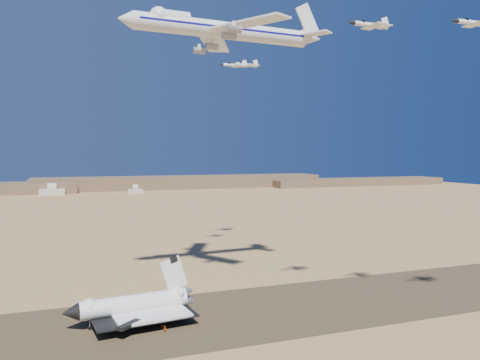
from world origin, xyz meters
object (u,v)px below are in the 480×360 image
object	(u,v)px
crew_c	(162,326)
chase_jet_a	(370,25)
chase_jet_b	(473,23)
shuttle	(133,306)
crew_a	(164,327)
chase_jet_e	(234,65)
crew_b	(165,329)
carrier_747	(219,30)
chase_jet_f	(246,65)

from	to	relation	value
crew_c	chase_jet_a	distance (m)	105.00
chase_jet_b	shuttle	bearing A→B (deg)	153.60
shuttle	crew_a	xyz separation A→B (m)	(7.56, -9.16, -4.26)
chase_jet_e	crew_b	bearing A→B (deg)	-121.12
chase_jet_a	crew_b	bearing A→B (deg)	161.39
shuttle	crew_b	bearing A→B (deg)	-60.65
shuttle	carrier_747	distance (m)	94.34
crew_b	chase_jet_e	world-z (taller)	chase_jet_e
shuttle	crew_c	bearing A→B (deg)	-55.10
crew_c	chase_jet_b	bearing A→B (deg)	-155.28
crew_c	chase_jet_a	world-z (taller)	chase_jet_a
crew_b	crew_c	world-z (taller)	crew_b
carrier_747	crew_a	world-z (taller)	carrier_747
carrier_747	crew_c	distance (m)	97.78
shuttle	crew_b	distance (m)	13.60
crew_a	chase_jet_b	distance (m)	118.87
chase_jet_b	chase_jet_e	world-z (taller)	chase_jet_e
shuttle	chase_jet_f	bearing A→B (deg)	43.57
carrier_747	chase_jet_f	bearing A→B (deg)	58.55
crew_b	chase_jet_b	world-z (taller)	chase_jet_b
crew_a	crew_b	bearing A→B (deg)	168.12
crew_b	crew_c	bearing A→B (deg)	-27.09
crew_b	chase_jet_a	size ratio (longest dim) A/B	0.11
shuttle	chase_jet_e	world-z (taller)	chase_jet_e
crew_c	chase_jet_f	size ratio (longest dim) A/B	0.10
chase_jet_a	chase_jet_e	world-z (taller)	chase_jet_e
chase_jet_a	chase_jet_e	xyz separation A→B (m)	(-9.39, 88.99, 3.76)
crew_a	chase_jet_a	size ratio (longest dim) A/B	0.11
chase_jet_e	chase_jet_f	world-z (taller)	chase_jet_f
shuttle	chase_jet_b	distance (m)	123.92
crew_a	chase_jet_f	world-z (taller)	chase_jet_f
carrier_747	chase_jet_e	xyz separation A→B (m)	(22.76, 48.57, -1.91)
crew_b	chase_jet_b	bearing A→B (deg)	-151.38
chase_jet_b	chase_jet_e	bearing A→B (deg)	106.79
crew_c	chase_jet_e	distance (m)	123.73
carrier_747	crew_c	size ratio (longest dim) A/B	47.33
chase_jet_e	crew_a	bearing A→B (deg)	-121.60
crew_c	crew_b	bearing A→B (deg)	150.37
crew_c	crew_a	bearing A→B (deg)	161.50
carrier_747	crew_c	world-z (taller)	carrier_747
shuttle	carrier_747	world-z (taller)	carrier_747
chase_jet_a	chase_jet_f	bearing A→B (deg)	86.10
chase_jet_e	chase_jet_f	xyz separation A→B (m)	(12.20, 17.39, 4.05)
shuttle	crew_b	world-z (taller)	shuttle
carrier_747	chase_jet_e	world-z (taller)	carrier_747
shuttle	crew_a	bearing A→B (deg)	-57.00
shuttle	chase_jet_b	world-z (taller)	chase_jet_b
crew_b	chase_jet_a	xyz separation A→B (m)	(56.10, -16.31, 86.45)
crew_c	chase_jet_f	world-z (taller)	chase_jet_f
crew_a	crew_b	distance (m)	1.31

